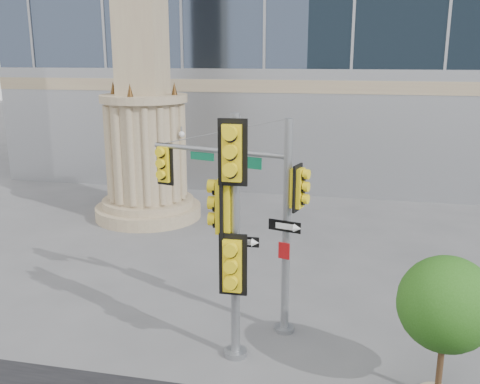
# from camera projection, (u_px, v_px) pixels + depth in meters

# --- Properties ---
(ground) EXTENTS (120.00, 120.00, 0.00)m
(ground) POSITION_uv_depth(u_px,v_px,m) (243.00, 340.00, 12.82)
(ground) COLOR #545456
(ground) RESTS_ON ground
(monument) EXTENTS (4.40, 4.40, 16.60)m
(monument) POSITION_uv_depth(u_px,v_px,m) (143.00, 84.00, 21.21)
(monument) COLOR #9D866A
(monument) RESTS_ON ground
(main_signal_pole) EXTENTS (3.99, 1.38, 5.26)m
(main_signal_pole) POSITION_uv_depth(u_px,v_px,m) (251.00, 199.00, 12.86)
(main_signal_pole) COLOR slate
(main_signal_pole) RESTS_ON ground
(secondary_signal_pole) EXTENTS (0.94, 0.70, 5.50)m
(secondary_signal_pole) POSITION_uv_depth(u_px,v_px,m) (231.00, 221.00, 11.26)
(secondary_signal_pole) COLOR slate
(secondary_signal_pole) RESTS_ON ground
(street_tree) EXTENTS (1.91, 1.86, 2.97)m
(street_tree) POSITION_uv_depth(u_px,v_px,m) (448.00, 308.00, 10.19)
(street_tree) COLOR #9D866A
(street_tree) RESTS_ON ground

